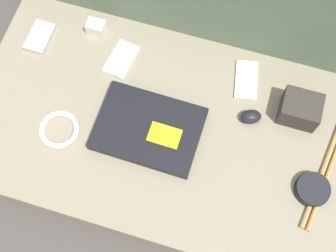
% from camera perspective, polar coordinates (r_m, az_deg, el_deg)
% --- Properties ---
extents(ground_plane, '(8.00, 8.00, 0.00)m').
position_cam_1_polar(ground_plane, '(1.46, 0.00, -1.92)').
color(ground_plane, '#4C4742').
extents(couch_seat, '(1.16, 0.64, 0.12)m').
position_cam_1_polar(couch_seat, '(1.40, 0.00, -1.14)').
color(couch_seat, gray).
rests_on(couch_seat, ground_plane).
extents(laptop, '(0.30, 0.22, 0.03)m').
position_cam_1_polar(laptop, '(1.33, -2.35, -0.34)').
color(laptop, black).
rests_on(laptop, couch_seat).
extents(computer_mouse, '(0.07, 0.06, 0.04)m').
position_cam_1_polar(computer_mouse, '(1.36, 10.05, 1.12)').
color(computer_mouse, black).
rests_on(computer_mouse, couch_seat).
extents(speaker_puck, '(0.10, 0.10, 0.03)m').
position_cam_1_polar(speaker_puck, '(1.34, 17.20, -7.39)').
color(speaker_puck, black).
rests_on(speaker_puck, couch_seat).
extents(phone_silver, '(0.07, 0.11, 0.01)m').
position_cam_1_polar(phone_silver, '(1.53, -15.35, 10.44)').
color(phone_silver, '#B7B7BC').
rests_on(phone_silver, couch_seat).
extents(phone_black, '(0.09, 0.13, 0.01)m').
position_cam_1_polar(phone_black, '(1.45, -5.71, 8.10)').
color(phone_black, silver).
rests_on(phone_black, couch_seat).
extents(phone_small, '(0.09, 0.14, 0.01)m').
position_cam_1_polar(phone_small, '(1.43, 9.52, 5.56)').
color(phone_small, silver).
rests_on(phone_small, couch_seat).
extents(camera_pouch, '(0.11, 0.09, 0.08)m').
position_cam_1_polar(camera_pouch, '(1.38, 15.80, 1.99)').
color(camera_pouch, '#38332D').
rests_on(camera_pouch, couch_seat).
extents(charger_brick, '(0.06, 0.04, 0.04)m').
position_cam_1_polar(charger_brick, '(1.50, -8.77, 11.84)').
color(charger_brick, silver).
rests_on(charger_brick, couch_seat).
extents(cable_coil, '(0.12, 0.12, 0.02)m').
position_cam_1_polar(cable_coil, '(1.37, -13.13, -0.40)').
color(cable_coil, white).
rests_on(cable_coil, couch_seat).
extents(drumstick_pair, '(0.09, 0.36, 0.01)m').
position_cam_1_polar(drumstick_pair, '(1.38, 18.77, -5.07)').
color(drumstick_pair, tan).
rests_on(drumstick_pair, couch_seat).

